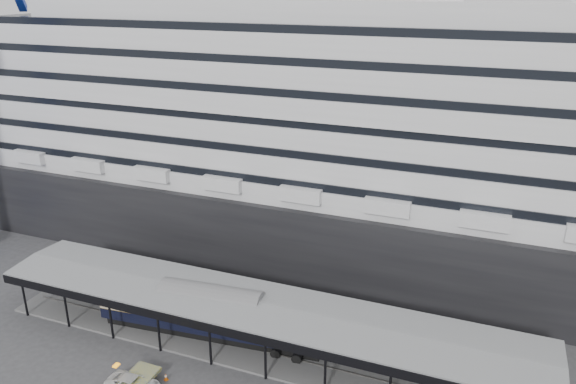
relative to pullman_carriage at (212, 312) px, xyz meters
name	(u,v)px	position (x,y,z in m)	size (l,w,h in m)	color
ground	(234,377)	(4.94, -5.00, -2.89)	(200.00, 200.00, 0.00)	#3C3C3E
cruise_ship	(338,114)	(4.98, 27.00, 15.46)	(130.00, 30.00, 43.90)	black
platform_canopy	(255,327)	(4.94, 0.00, -0.53)	(56.00, 9.18, 5.30)	slate
pullman_carriage	(212,312)	(0.00, 0.00, 0.00)	(24.65, 5.37, 24.02)	black
traffic_cone_left	(166,377)	(-0.75, -7.68, -2.55)	(0.47, 0.47, 0.69)	orange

